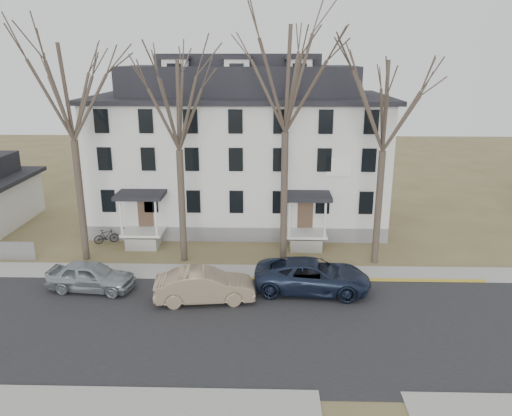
{
  "coord_description": "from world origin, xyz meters",
  "views": [
    {
      "loc": [
        0.11,
        -18.16,
        11.83
      ],
      "look_at": [
        -0.61,
        9.0,
        3.59
      ],
      "focal_mm": 35.0,
      "sensor_mm": 36.0,
      "label": 1
    }
  ],
  "objects_px": {
    "boarding_house": "(240,149)",
    "car_tan": "(205,286)",
    "tree_far_left": "(68,85)",
    "tree_center": "(286,71)",
    "tree_mid_right": "(386,100)",
    "tree_mid_left": "(177,99)",
    "car_silver": "(91,277)",
    "car_navy": "(312,276)",
    "bicycle_left": "(140,239)",
    "bicycle_right": "(106,237)"
  },
  "relations": [
    {
      "from": "boarding_house",
      "to": "car_tan",
      "type": "distance_m",
      "value": 14.24
    },
    {
      "from": "tree_far_left",
      "to": "tree_center",
      "type": "distance_m",
      "value": 12.02
    },
    {
      "from": "tree_mid_right",
      "to": "tree_far_left",
      "type": "bearing_deg",
      "value": 180.0
    },
    {
      "from": "tree_far_left",
      "to": "tree_mid_left",
      "type": "distance_m",
      "value": 6.05
    },
    {
      "from": "car_silver",
      "to": "car_navy",
      "type": "xyz_separation_m",
      "value": [
        11.63,
        0.23,
        0.06
      ]
    },
    {
      "from": "car_navy",
      "to": "tree_far_left",
      "type": "bearing_deg",
      "value": 78.23
    },
    {
      "from": "tree_far_left",
      "to": "tree_mid_left",
      "type": "height_order",
      "value": "tree_far_left"
    },
    {
      "from": "tree_far_left",
      "to": "bicycle_left",
      "type": "relative_size",
      "value": 7.93
    },
    {
      "from": "car_navy",
      "to": "bicycle_right",
      "type": "height_order",
      "value": "car_navy"
    },
    {
      "from": "tree_mid_right",
      "to": "car_navy",
      "type": "relative_size",
      "value": 2.11
    },
    {
      "from": "car_navy",
      "to": "bicycle_left",
      "type": "xyz_separation_m",
      "value": [
        -10.68,
        6.28,
        -0.38
      ]
    },
    {
      "from": "boarding_house",
      "to": "bicycle_right",
      "type": "height_order",
      "value": "boarding_house"
    },
    {
      "from": "tree_mid_left",
      "to": "car_tan",
      "type": "distance_m",
      "value": 10.43
    },
    {
      "from": "tree_mid_right",
      "to": "car_navy",
      "type": "distance_m",
      "value": 10.45
    },
    {
      "from": "bicycle_left",
      "to": "bicycle_right",
      "type": "relative_size",
      "value": 1.09
    },
    {
      "from": "bicycle_left",
      "to": "tree_mid_left",
      "type": "bearing_deg",
      "value": -102.0
    },
    {
      "from": "car_tan",
      "to": "bicycle_right",
      "type": "height_order",
      "value": "car_tan"
    },
    {
      "from": "boarding_house",
      "to": "bicycle_left",
      "type": "distance_m",
      "value": 9.88
    },
    {
      "from": "car_navy",
      "to": "tree_center",
      "type": "bearing_deg",
      "value": 24.5
    },
    {
      "from": "tree_mid_left",
      "to": "tree_mid_right",
      "type": "xyz_separation_m",
      "value": [
        11.5,
        0.0,
        0.0
      ]
    },
    {
      "from": "boarding_house",
      "to": "car_silver",
      "type": "bearing_deg",
      "value": -120.22
    },
    {
      "from": "car_tan",
      "to": "car_navy",
      "type": "bearing_deg",
      "value": -83.51
    },
    {
      "from": "car_silver",
      "to": "tree_far_left",
      "type": "bearing_deg",
      "value": 29.46
    },
    {
      "from": "car_silver",
      "to": "car_tan",
      "type": "bearing_deg",
      "value": -93.54
    },
    {
      "from": "tree_mid_left",
      "to": "bicycle_right",
      "type": "distance_m",
      "value": 11.02
    },
    {
      "from": "bicycle_right",
      "to": "tree_center",
      "type": "bearing_deg",
      "value": -126.24
    },
    {
      "from": "car_tan",
      "to": "tree_mid_right",
      "type": "bearing_deg",
      "value": -67.89
    },
    {
      "from": "tree_far_left",
      "to": "bicycle_left",
      "type": "bearing_deg",
      "value": 39.87
    },
    {
      "from": "car_tan",
      "to": "tree_far_left",
      "type": "bearing_deg",
      "value": 49.47
    },
    {
      "from": "tree_mid_left",
      "to": "car_silver",
      "type": "distance_m",
      "value": 10.65
    },
    {
      "from": "tree_center",
      "to": "car_silver",
      "type": "xyz_separation_m",
      "value": [
        -10.2,
        -4.22,
        -10.31
      ]
    },
    {
      "from": "tree_mid_left",
      "to": "boarding_house",
      "type": "bearing_deg",
      "value": 69.8
    },
    {
      "from": "bicycle_right",
      "to": "car_silver",
      "type": "bearing_deg",
      "value": 167.91
    },
    {
      "from": "car_navy",
      "to": "bicycle_right",
      "type": "distance_m",
      "value": 14.6
    },
    {
      "from": "tree_mid_left",
      "to": "bicycle_left",
      "type": "distance_m",
      "value": 9.98
    },
    {
      "from": "car_tan",
      "to": "bicycle_left",
      "type": "xyz_separation_m",
      "value": [
        -5.18,
        7.58,
        -0.37
      ]
    },
    {
      "from": "car_silver",
      "to": "tree_mid_right",
      "type": "bearing_deg",
      "value": -68.59
    },
    {
      "from": "boarding_house",
      "to": "car_navy",
      "type": "xyz_separation_m",
      "value": [
        4.43,
        -12.14,
        -4.54
      ]
    },
    {
      "from": "bicycle_left",
      "to": "bicycle_right",
      "type": "height_order",
      "value": "bicycle_right"
    },
    {
      "from": "tree_mid_left",
      "to": "car_tan",
      "type": "relative_size",
      "value": 2.56
    },
    {
      "from": "tree_mid_left",
      "to": "tree_far_left",
      "type": "bearing_deg",
      "value": 180.0
    },
    {
      "from": "tree_center",
      "to": "bicycle_right",
      "type": "bearing_deg",
      "value": 167.22
    },
    {
      "from": "tree_center",
      "to": "bicycle_left",
      "type": "xyz_separation_m",
      "value": [
        -9.25,
        2.29,
        -10.63
      ]
    },
    {
      "from": "tree_far_left",
      "to": "tree_mid_left",
      "type": "xyz_separation_m",
      "value": [
        6.0,
        0.0,
        -0.74
      ]
    },
    {
      "from": "tree_mid_left",
      "to": "car_tan",
      "type": "height_order",
      "value": "tree_mid_left"
    },
    {
      "from": "tree_mid_right",
      "to": "car_silver",
      "type": "bearing_deg",
      "value": -164.97
    },
    {
      "from": "tree_mid_left",
      "to": "bicycle_left",
      "type": "bearing_deg",
      "value": 144.82
    },
    {
      "from": "tree_center",
      "to": "boarding_house",
      "type": "bearing_deg",
      "value": 110.2
    },
    {
      "from": "tree_mid_left",
      "to": "tree_center",
      "type": "height_order",
      "value": "tree_center"
    },
    {
      "from": "tree_mid_right",
      "to": "car_silver",
      "type": "xyz_separation_m",
      "value": [
        -15.7,
        -4.22,
        -8.82
      ]
    }
  ]
}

